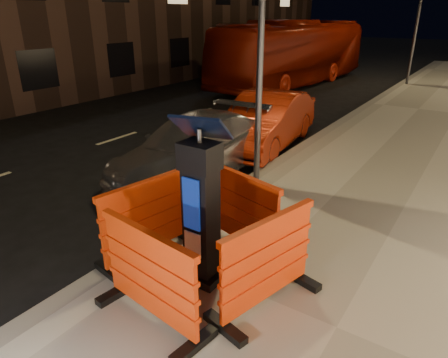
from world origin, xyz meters
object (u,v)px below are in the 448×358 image
Objects in this scene: parking_kiosk at (201,207)px; car_silver at (195,176)px; bus_doubledecker at (292,85)px; barrier_front at (150,277)px; barrier_bldgside at (267,263)px; barrier_kerbside at (148,219)px; car_red at (265,146)px; barrier_back at (241,211)px.

parking_kiosk is 4.11m from car_silver.
car_silver is at bearing -70.45° from bus_doubledecker.
barrier_front is 4.76m from car_silver.
barrier_front is 1.00× the size of barrier_bldgside.
car_red is at bearing 22.51° from barrier_kerbside.
barrier_back is 1.00× the size of barrier_kerbside.
car_silver is (-2.49, 3.98, -0.74)m from barrier_front.
barrier_bldgside is 17.09m from bus_doubledecker.
bus_doubledecker is (-5.00, 15.61, -0.74)m from barrier_kerbside.
barrier_bldgside is 0.35× the size of car_red.
car_red reaches higher than car_silver.
bus_doubledecker reaches higher than barrier_back.
parking_kiosk reaches higher than barrier_front.
parking_kiosk is 0.19× the size of bus_doubledecker.
car_silver is 0.42× the size of bus_doubledecker.
barrier_front is at bearing -66.06° from bus_doubledecker.
barrier_bldgside is (0.95, 0.95, 0.00)m from barrier_front.
barrier_kerbside is (-0.95, 0.00, -0.47)m from parking_kiosk.
bus_doubledecker reaches higher than car_red.
parking_kiosk is 1.06m from barrier_bldgside.
car_silver is (-3.44, 3.03, -0.74)m from barrier_bldgside.
barrier_back is (0.00, 0.95, -0.47)m from parking_kiosk.
barrier_front is 7.25m from car_red.
barrier_bldgside is 0.14× the size of bus_doubledecker.
parking_kiosk is at bearing -74.88° from barrier_back.
barrier_back is 1.34m from barrier_kerbside.
barrier_back is at bearing 59.12° from barrier_bldgside.
barrier_back is 3.33m from car_silver.
car_silver is at bearing 141.53° from parking_kiosk.
barrier_bldgside is (1.90, 0.00, 0.00)m from barrier_kerbside.
parking_kiosk is 1.40× the size of barrier_kerbside.
barrier_bldgside is 0.33× the size of car_silver.
bus_doubledecker is (-3.70, 9.71, 0.00)m from car_red.
barrier_front is 1.00× the size of barrier_back.
barrier_front is (0.00, -0.95, -0.47)m from parking_kiosk.
barrier_kerbside is 1.90m from barrier_bldgside.
parking_kiosk is at bearing -79.88° from barrier_kerbside.
car_silver is at bearing 129.16° from barrier_front.
parking_kiosk reaches higher than barrier_back.
parking_kiosk is 1.06m from barrier_kerbside.
car_silver is 13.05m from bus_doubledecker.
barrier_front is 0.14× the size of bus_doubledecker.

